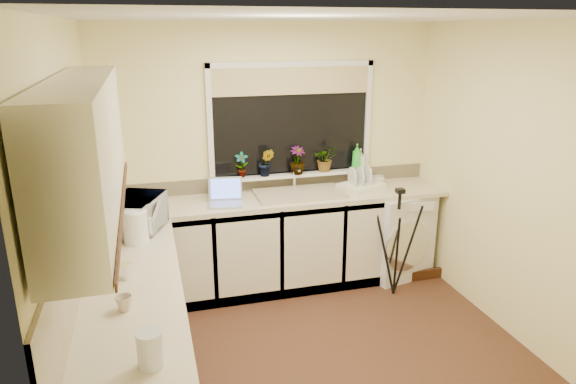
{
  "coord_description": "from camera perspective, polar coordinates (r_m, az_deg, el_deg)",
  "views": [
    {
      "loc": [
        -1.14,
        -3.22,
        2.38
      ],
      "look_at": [
        -0.09,
        0.55,
        1.15
      ],
      "focal_mm": 32.33,
      "sensor_mm": 36.0,
      "label": 1
    }
  ],
  "objects": [
    {
      "name": "washing_machine",
      "position": [
        5.33,
        11.42,
        -4.35
      ],
      "size": [
        0.73,
        0.72,
        0.86
      ],
      "primitive_type": "cube",
      "rotation": [
        0.0,
        0.0,
        0.24
      ],
      "color": "white",
      "rests_on": "floor"
    },
    {
      "name": "sink",
      "position": [
        4.84,
        1.28,
        -0.17
      ],
      "size": [
        0.82,
        0.46,
        0.03
      ],
      "primitive_type": "cube",
      "color": "tan",
      "rests_on": "worktop_back"
    },
    {
      "name": "kettle",
      "position": [
        3.9,
        -16.41,
        -3.74
      ],
      "size": [
        0.18,
        0.18,
        0.23
      ],
      "primitive_type": "cylinder",
      "color": "white",
      "rests_on": "worktop_left"
    },
    {
      "name": "base_cabinet_back",
      "position": [
        4.9,
        -4.68,
        -6.07
      ],
      "size": [
        2.55,
        0.6,
        0.86
      ],
      "primitive_type": "cube",
      "color": "silver",
      "rests_on": "floor"
    },
    {
      "name": "soap_bottle_green",
      "position": [
        5.17,
        7.57,
        3.87
      ],
      "size": [
        0.13,
        0.13,
        0.26
      ],
      "primitive_type": "imported",
      "rotation": [
        0.0,
        0.0,
        -0.4
      ],
      "color": "green",
      "rests_on": "windowsill"
    },
    {
      "name": "ceiling",
      "position": [
        3.41,
        4.18,
        18.6
      ],
      "size": [
        3.2,
        3.2,
        0.0
      ],
      "primitive_type": "plane",
      "rotation": [
        3.14,
        0.0,
        0.0
      ],
      "color": "white",
      "rests_on": "ground"
    },
    {
      "name": "plant_d",
      "position": [
        5.08,
        4.13,
        3.7
      ],
      "size": [
        0.26,
        0.24,
        0.25
      ],
      "primitive_type": "imported",
      "rotation": [
        0.0,
        0.0,
        -0.23
      ],
      "color": "#999999",
      "rests_on": "windowsill"
    },
    {
      "name": "glass_jug",
      "position": [
        2.54,
        -14.92,
        -16.36
      ],
      "size": [
        0.12,
        0.12,
        0.18
      ],
      "primitive_type": "cylinder",
      "color": "silver",
      "rests_on": "worktop_left"
    },
    {
      "name": "tripod",
      "position": [
        4.86,
        11.87,
        -5.49
      ],
      "size": [
        0.54,
        0.54,
        1.03
      ],
      "primitive_type": null,
      "rotation": [
        0.0,
        0.0,
        0.08
      ],
      "color": "black",
      "rests_on": "floor"
    },
    {
      "name": "floor",
      "position": [
        4.16,
        3.41,
        -17.47
      ],
      "size": [
        3.2,
        3.2,
        0.0
      ],
      "primitive_type": "plane",
      "color": "#553022",
      "rests_on": "ground"
    },
    {
      "name": "laptop",
      "position": [
        4.63,
        -6.9,
        -0.55
      ],
      "size": [
        0.34,
        0.3,
        0.22
      ],
      "rotation": [
        0.0,
        0.0,
        -0.16
      ],
      "color": "#A6A6AE",
      "rests_on": "worktop_back"
    },
    {
      "name": "soap_bottle_clear",
      "position": [
        5.2,
        7.97,
        3.63
      ],
      "size": [
        0.12,
        0.12,
        0.2
      ],
      "primitive_type": "imported",
      "rotation": [
        0.0,
        0.0,
        -0.43
      ],
      "color": "#999999",
      "rests_on": "windowsill"
    },
    {
      "name": "window_glass",
      "position": [
        4.96,
        0.38,
        7.83
      ],
      "size": [
        1.5,
        0.02,
        1.0
      ],
      "primitive_type": "cube",
      "color": "black",
      "rests_on": "wall_back"
    },
    {
      "name": "faucet",
      "position": [
        4.98,
        0.7,
        1.61
      ],
      "size": [
        0.03,
        0.03,
        0.24
      ],
      "primitive_type": "cylinder",
      "color": "silver",
      "rests_on": "worktop_back"
    },
    {
      "name": "worktop_back",
      "position": [
        4.8,
        -1.0,
        -0.74
      ],
      "size": [
        3.2,
        0.6,
        0.04
      ],
      "primitive_type": "cube",
      "color": "beige",
      "rests_on": "base_cabinet_back"
    },
    {
      "name": "wall_right",
      "position": [
        4.38,
        23.96,
        0.63
      ],
      "size": [
        0.0,
        3.0,
        3.0
      ],
      "primitive_type": "plane",
      "rotation": [
        1.57,
        0.0,
        -1.57
      ],
      "color": "#FFF1AA",
      "rests_on": "ground"
    },
    {
      "name": "microwave",
      "position": [
        4.1,
        -16.35,
        -2.39
      ],
      "size": [
        0.5,
        0.58,
        0.27
      ],
      "primitive_type": "imported",
      "rotation": [
        0.0,
        0.0,
        1.17
      ],
      "color": "silver",
      "rests_on": "worktop_left"
    },
    {
      "name": "cup_back",
      "position": [
        5.2,
        9.88,
        1.22
      ],
      "size": [
        0.13,
        0.13,
        0.1
      ],
      "primitive_type": "imported",
      "rotation": [
        0.0,
        0.0,
        0.01
      ],
      "color": "beige",
      "rests_on": "worktop_back"
    },
    {
      "name": "worktop_left",
      "position": [
        3.28,
        -16.87,
        -10.53
      ],
      "size": [
        0.6,
        2.4,
        0.04
      ],
      "primitive_type": "cube",
      "color": "beige",
      "rests_on": "base_cabinet_left"
    },
    {
      "name": "wall_back",
      "position": [
        4.99,
        -1.89,
        4.07
      ],
      "size": [
        3.2,
        0.0,
        3.2
      ],
      "primitive_type": "plane",
      "rotation": [
        1.57,
        0.0,
        0.0
      ],
      "color": "#FFF1AA",
      "rests_on": "ground"
    },
    {
      "name": "windowsill",
      "position": [
        5.02,
        0.54,
        1.92
      ],
      "size": [
        1.6,
        0.14,
        0.03
      ],
      "primitive_type": "cube",
      "color": "white",
      "rests_on": "wall_back"
    },
    {
      "name": "plant_a",
      "position": [
        4.87,
        -5.13,
        3.01
      ],
      "size": [
        0.14,
        0.1,
        0.24
      ],
      "primitive_type": "imported",
      "rotation": [
        0.0,
        0.0,
        -0.16
      ],
      "color": "#999999",
      "rests_on": "windowsill"
    },
    {
      "name": "dish_rack",
      "position": [
        5.05,
        8.06,
        0.6
      ],
      "size": [
        0.48,
        0.42,
        0.06
      ],
      "primitive_type": "cube",
      "rotation": [
        0.0,
        0.0,
        0.37
      ],
      "color": "white",
      "rests_on": "worktop_back"
    },
    {
      "name": "splashback_left",
      "position": [
        3.21,
        -22.42,
        -6.98
      ],
      "size": [
        0.02,
        2.4,
        0.45
      ],
      "primitive_type": "cube",
      "color": "beige",
      "rests_on": "wall_left"
    },
    {
      "name": "wall_left",
      "position": [
        3.45,
        -22.29,
        -3.46
      ],
      "size": [
        0.0,
        3.0,
        3.0
      ],
      "primitive_type": "plane",
      "rotation": [
        1.57,
        0.0,
        1.57
      ],
      "color": "#FFF1AA",
      "rests_on": "ground"
    },
    {
      "name": "base_cabinet_left",
      "position": [
        3.51,
        -16.2,
        -17.04
      ],
      "size": [
        0.54,
        2.4,
        0.86
      ],
      "primitive_type": "cube",
      "color": "silver",
      "rests_on": "floor"
    },
    {
      "name": "splashback_back",
      "position": [
        5.04,
        -1.83,
        1.22
      ],
      "size": [
        3.2,
        0.02,
        0.14
      ],
      "primitive_type": "cube",
      "color": "beige",
      "rests_on": "wall_back"
    },
    {
      "name": "window_blind",
      "position": [
        4.88,
        0.47,
        12.12
      ],
      "size": [
        1.5,
        0.02,
        0.25
      ],
      "primitive_type": "cube",
      "color": "tan",
      "rests_on": "wall_back"
    },
    {
      "name": "plant_b",
      "position": [
        4.88,
        -2.4,
        3.25
      ],
      "size": [
        0.18,
        0.16,
        0.26
      ],
      "primitive_type": "imported",
      "rotation": [
        0.0,
        0.0,
        -0.36
      ],
      "color": "#999999",
      "rests_on": "windowsill"
    },
    {
      "name": "wall_front",
      "position": [
        2.36,
        16.03,
        -12.58
      ],
      "size": [
        3.2,
        0.0,
        3.2
      ],
      "primitive_type": "plane",
      "rotation": [
        -1.57,
        0.0,
        0.0
      ],
      "color": "#FFF1AA",
      "rests_on": "ground"
    },
    {
      "name": "plant_c",
      "position": [
        4.96,
        1.03,
        3.51
      ],
      "size": [
        0.17,
        0.17,
        0.27
      ],
      "primitive_type": "imported",
      "rotation": [
        0.0,
        0.0,
        0.18
      ],
      "color": "#999999",
      "rests_on": "windowsill"
    },
    {
      "name": "steel_jar",
      "position": [
        3.4,
        -17.29,
        -8.29
      ],
      "size": [
        0.07,
        0.07,
        0.1
      ],
      "primitive_type": "cylinder",
      "color": "white",
      "rests_on": "worktop_left"
    },
    {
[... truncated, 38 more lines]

